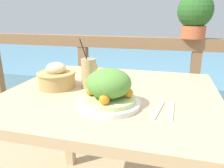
{
  "coord_description": "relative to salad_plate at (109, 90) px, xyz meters",
  "views": [
    {
      "loc": [
        0.25,
        -0.95,
        1.13
      ],
      "look_at": [
        0.02,
        -0.07,
        0.84
      ],
      "focal_mm": 35.0,
      "sensor_mm": 36.0,
      "label": 1
    }
  ],
  "objects": [
    {
      "name": "bread_basket",
      "position": [
        -0.31,
        0.16,
        -0.01
      ],
      "size": [
        0.19,
        0.19,
        0.13
      ],
      "color": "tan",
      "rests_on": "patio_table"
    },
    {
      "name": "drink_glass",
      "position": [
        -0.16,
        0.2,
        0.01
      ],
      "size": [
        0.08,
        0.07,
        0.24
      ],
      "color": "tan",
      "rests_on": "patio_table"
    },
    {
      "name": "potted_plant",
      "position": [
        0.38,
        0.94,
        0.29
      ],
      "size": [
        0.25,
        0.25,
        0.32
      ],
      "color": "#B75B38",
      "rests_on": "railing_fence"
    },
    {
      "name": "sea_backdrop",
      "position": [
        -0.03,
        3.44,
        -0.64
      ],
      "size": [
        12.0,
        4.0,
        0.41
      ],
      "color": "#568EA8",
      "rests_on": "ground_plane"
    },
    {
      "name": "patio_table",
      "position": [
        -0.03,
        0.17,
        -0.18
      ],
      "size": [
        0.99,
        0.88,
        0.78
      ],
      "color": "tan",
      "rests_on": "ground_plane"
    },
    {
      "name": "knife",
      "position": [
        0.25,
        0.01,
        -0.06
      ],
      "size": [
        0.02,
        0.18,
        0.0
      ],
      "color": "silver",
      "rests_on": "patio_table"
    },
    {
      "name": "railing_fence",
      "position": [
        -0.03,
        0.94,
        -0.15
      ],
      "size": [
        2.8,
        0.08,
        0.96
      ],
      "color": "brown",
      "rests_on": "ground_plane"
    },
    {
      "name": "salad_plate",
      "position": [
        0.0,
        0.0,
        0.0
      ],
      "size": [
        0.25,
        0.25,
        0.15
      ],
      "color": "silver",
      "rests_on": "patio_table"
    },
    {
      "name": "fork",
      "position": [
        0.2,
        0.01,
        -0.06
      ],
      "size": [
        0.04,
        0.18,
        0.0
      ],
      "color": "silver",
      "rests_on": "patio_table"
    },
    {
      "name": "orange_near_basket",
      "position": [
        -0.24,
        0.45,
        -0.03
      ],
      "size": [
        0.08,
        0.08,
        0.08
      ],
      "color": "orange",
      "rests_on": "patio_table"
    }
  ]
}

